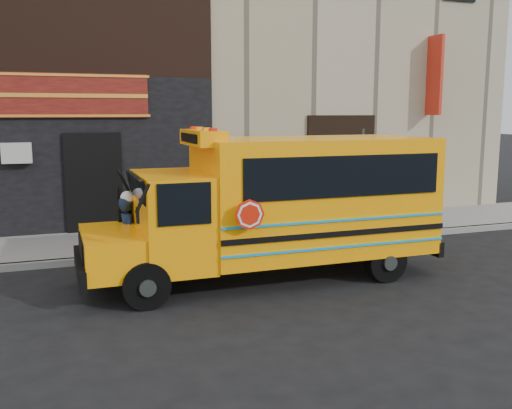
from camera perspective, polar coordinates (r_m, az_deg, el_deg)
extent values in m
plane|color=black|center=(11.17, 3.10, -7.65)|extent=(120.00, 120.00, 0.00)
cube|color=gray|center=(13.50, -1.14, -4.34)|extent=(40.00, 0.20, 0.15)
cube|color=slate|center=(14.90, -2.96, -3.06)|extent=(40.00, 3.00, 0.15)
cube|color=tan|center=(20.98, -8.32, 17.10)|extent=(20.00, 10.00, 12.00)
cube|color=black|center=(15.48, -22.74, 4.47)|extent=(10.00, 0.30, 4.00)
cube|color=black|center=(15.62, -23.58, 17.36)|extent=(10.00, 0.28, 3.00)
cube|color=#4F0B11|center=(15.27, -23.13, 10.03)|extent=(6.50, 0.12, 1.10)
cube|color=black|center=(15.40, -15.90, 2.01)|extent=(1.30, 0.10, 2.50)
cube|color=red|center=(18.72, 17.44, 12.21)|extent=(0.10, 0.70, 2.40)
cylinder|color=black|center=(9.72, -10.93, -7.95)|extent=(0.80, 0.29, 0.80)
cylinder|color=black|center=(11.53, -12.42, -5.26)|extent=(0.80, 0.29, 0.80)
cylinder|color=black|center=(11.32, 12.83, -5.54)|extent=(0.80, 0.29, 0.80)
cylinder|color=black|center=(12.91, 8.29, -3.58)|extent=(0.80, 0.29, 0.80)
cube|color=#FF9705|center=(10.47, -14.25, -4.55)|extent=(1.01, 2.01, 0.70)
cube|color=black|center=(10.50, -17.20, -6.05)|extent=(0.13, 2.05, 0.35)
cube|color=#FF9705|center=(10.52, -8.39, -1.51)|extent=(1.21, 2.11, 1.70)
cube|color=black|center=(10.36, -11.54, 0.48)|extent=(0.07, 1.80, 0.90)
cube|color=#FF9705|center=(11.37, 5.78, 0.98)|extent=(4.51, 2.23, 2.25)
cube|color=black|center=(12.70, 15.04, -3.33)|extent=(0.13, 2.20, 0.30)
cube|color=black|center=(10.37, 8.98, 2.80)|extent=(3.90, 0.07, 0.75)
cube|color=#FF9705|center=(10.48, -5.35, 6.67)|extent=(0.51, 1.60, 0.28)
cylinder|color=red|center=(9.51, -0.64, -1.01)|extent=(0.52, 0.03, 0.52)
cylinder|color=#3C433F|center=(14.62, 10.51, 1.90)|extent=(0.06, 0.06, 2.83)
cube|color=red|center=(14.47, 10.79, 5.33)|extent=(0.04, 0.25, 0.35)
cube|color=white|center=(14.51, 10.74, 3.59)|extent=(0.04, 0.25, 0.31)
imported|color=black|center=(11.27, -12.73, -5.06)|extent=(1.68, 0.49, 1.01)
imported|color=#111C33|center=(11.25, -12.61, -3.53)|extent=(0.46, 0.63, 1.60)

